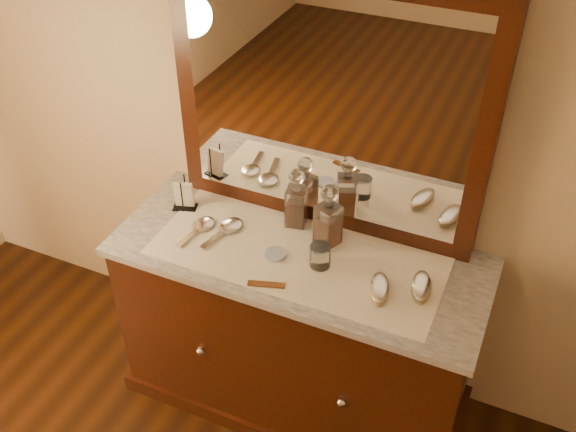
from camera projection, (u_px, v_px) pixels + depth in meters
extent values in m
plane|color=tan|center=(333.00, 89.00, 2.35)|extent=(4.50, 4.50, 0.00)
cube|color=black|center=(298.00, 332.00, 2.75)|extent=(1.40, 0.55, 0.82)
cube|color=black|center=(297.00, 387.00, 2.97)|extent=(1.46, 0.59, 0.08)
sphere|color=silver|center=(201.00, 351.00, 2.61)|extent=(0.04, 0.04, 0.04)
sphere|color=silver|center=(342.00, 402.00, 2.42)|extent=(0.04, 0.04, 0.04)
cube|color=silver|center=(299.00, 256.00, 2.49)|extent=(1.44, 0.59, 0.03)
cube|color=black|center=(327.00, 107.00, 2.35)|extent=(1.20, 0.08, 1.00)
cube|color=white|center=(324.00, 111.00, 2.32)|extent=(1.06, 0.01, 0.86)
cube|color=white|center=(297.00, 256.00, 2.46)|extent=(1.10, 0.45, 0.00)
cylinder|color=white|center=(276.00, 254.00, 2.45)|extent=(0.10, 0.10, 0.01)
cube|color=brown|center=(266.00, 284.00, 2.33)|extent=(0.14, 0.06, 0.01)
cube|color=black|center=(185.00, 207.00, 2.70)|extent=(0.11, 0.08, 0.01)
cylinder|color=black|center=(182.00, 198.00, 2.63)|extent=(0.01, 0.01, 0.15)
cylinder|color=black|center=(186.00, 189.00, 2.68)|extent=(0.01, 0.01, 0.15)
cube|color=white|center=(184.00, 194.00, 2.66)|extent=(0.09, 0.06, 0.12)
cube|color=brown|center=(296.00, 212.00, 2.58)|extent=(0.07, 0.07, 0.12)
cube|color=white|center=(296.00, 207.00, 2.57)|extent=(0.09, 0.09, 0.16)
cylinder|color=white|center=(297.00, 187.00, 2.51)|extent=(0.04, 0.04, 0.03)
sphere|color=white|center=(297.00, 177.00, 2.48)|extent=(0.07, 0.07, 0.06)
cube|color=brown|center=(328.00, 230.00, 2.49)|extent=(0.09, 0.09, 0.12)
cube|color=white|center=(328.00, 225.00, 2.47)|extent=(0.11, 0.11, 0.17)
cylinder|color=white|center=(329.00, 204.00, 2.41)|extent=(0.04, 0.04, 0.03)
sphere|color=white|center=(329.00, 193.00, 2.38)|extent=(0.09, 0.09, 0.07)
ellipsoid|color=#8B7A55|center=(379.00, 291.00, 2.29)|extent=(0.11, 0.17, 0.02)
ellipsoid|color=silver|center=(380.00, 287.00, 2.28)|extent=(0.11, 0.17, 0.02)
ellipsoid|color=#8B7A55|center=(421.00, 289.00, 2.30)|extent=(0.10, 0.17, 0.02)
ellipsoid|color=silver|center=(422.00, 285.00, 2.29)|extent=(0.10, 0.17, 0.02)
ellipsoid|color=silver|center=(204.00, 224.00, 2.60)|extent=(0.09, 0.11, 0.02)
cube|color=silver|center=(189.00, 237.00, 2.54)|extent=(0.04, 0.13, 0.01)
ellipsoid|color=silver|center=(231.00, 225.00, 2.59)|extent=(0.11, 0.13, 0.02)
cube|color=silver|center=(214.00, 239.00, 2.53)|extent=(0.05, 0.15, 0.01)
cylinder|color=white|center=(320.00, 256.00, 2.39)|extent=(0.08, 0.08, 0.09)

